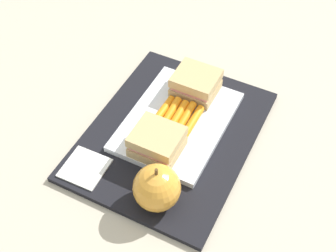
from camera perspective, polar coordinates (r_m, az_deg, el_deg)
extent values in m
plane|color=#B7AD99|center=(0.84, 0.39, -1.28)|extent=(2.40, 2.40, 0.00)
cube|color=black|center=(0.83, 0.39, -1.07)|extent=(0.36, 0.28, 0.01)
cube|color=white|center=(0.84, 1.16, 0.59)|extent=(0.23, 0.17, 0.01)
cube|color=tan|center=(0.88, 3.42, 4.67)|extent=(0.07, 0.08, 0.02)
cube|color=pink|center=(0.87, 3.46, 5.28)|extent=(0.07, 0.07, 0.01)
cube|color=tan|center=(0.86, 3.50, 5.90)|extent=(0.07, 0.08, 0.02)
cube|color=tan|center=(0.78, -1.34, -2.54)|extent=(0.07, 0.08, 0.02)
cube|color=pink|center=(0.77, -1.36, -1.95)|extent=(0.07, 0.07, 0.01)
cube|color=tan|center=(0.76, -1.37, -1.34)|extent=(0.07, 0.08, 0.02)
cylinder|color=orange|center=(0.84, -0.66, 1.88)|extent=(0.08, 0.01, 0.02)
cylinder|color=orange|center=(0.83, 0.20, 1.46)|extent=(0.08, 0.01, 0.02)
cylinder|color=orange|center=(0.83, 1.08, 1.13)|extent=(0.08, 0.01, 0.02)
cylinder|color=orange|center=(0.83, 2.06, 0.90)|extent=(0.08, 0.01, 0.02)
cylinder|color=orange|center=(0.82, 3.05, 0.52)|extent=(0.08, 0.01, 0.02)
sphere|color=gold|center=(0.71, -1.39, -7.63)|extent=(0.08, 0.08, 0.08)
cylinder|color=brown|center=(0.68, -1.45, -5.68)|extent=(0.01, 0.01, 0.01)
cube|color=white|center=(0.79, -10.22, -5.09)|extent=(0.07, 0.07, 0.00)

